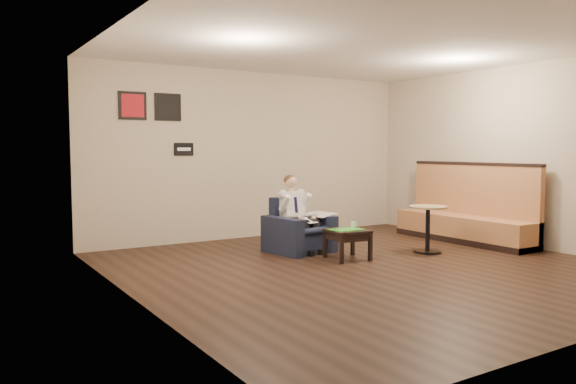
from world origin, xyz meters
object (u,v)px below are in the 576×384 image
seated_man (304,216)px  smartphone (345,228)px  side_table (347,244)px  coffee_mug (354,225)px  banquette (464,203)px  green_folder (346,229)px  armchair (299,225)px  cafe_table (428,229)px

seated_man → smartphone: size_ratio=8.43×
side_table → coffee_mug: size_ratio=5.79×
seated_man → banquette: (2.74, -0.56, 0.09)m
side_table → smartphone: (0.06, 0.14, 0.21)m
seated_man → side_table: seated_man is taller
green_folder → coffee_mug: bearing=26.7°
banquette → coffee_mug: bearing=-178.5°
coffee_mug → smartphone: (-0.11, 0.05, -0.04)m
armchair → side_table: size_ratio=1.62×
seated_man → green_folder: size_ratio=2.62×
banquette → cafe_table: banquette is taller
green_folder → banquette: banquette is taller
green_folder → armchair: bearing=104.8°
coffee_mug → banquette: banquette is taller
smartphone → seated_man: bearing=134.4°
seated_man → cafe_table: seated_man is taller
coffee_mug → cafe_table: (1.13, -0.30, -0.11)m
armchair → smartphone: 0.74m
side_table → coffee_mug: bearing=26.7°
armchair → cafe_table: bearing=-40.9°
coffee_mug → smartphone: 0.13m
armchair → side_table: armchair is taller
coffee_mug → cafe_table: size_ratio=0.13×
armchair → seated_man: seated_man is taller
seated_man → banquette: banquette is taller
seated_man → side_table: size_ratio=2.15×
seated_man → smartphone: bearing=-70.0°
seated_man → side_table: 0.82m
seated_man → green_folder: 0.77m
seated_man → smartphone: 0.66m
side_table → coffee_mug: coffee_mug is taller
armchair → banquette: 2.85m
coffee_mug → seated_man: bearing=123.3°
seated_man → banquette: size_ratio=0.44×
armchair → banquette: size_ratio=0.33×
armchair → green_folder: (0.22, -0.83, 0.02)m
banquette → seated_man: bearing=168.4°
armchair → smartphone: armchair is taller
armchair → cafe_table: 1.87m
armchair → seated_man: (0.01, -0.10, 0.15)m
smartphone → banquette: size_ratio=0.05×
seated_man → side_table: bearing=-79.2°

